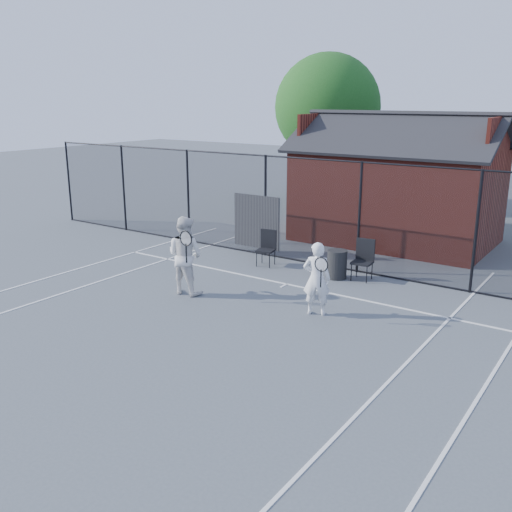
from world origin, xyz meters
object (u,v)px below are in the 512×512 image
Objects in this scene: player_front at (317,279)px; chair_right at (362,261)px; chair_left at (266,249)px; clubhouse at (397,192)px; player_back at (185,255)px; waste_bin at (337,264)px.

player_front is 1.57× the size of chair_right.
clubhouse is at bearing 58.01° from chair_left.
player_back is 2.51× the size of waste_bin.
chair_left is (-2.99, 2.51, -0.33)m from player_front.
chair_right is (3.09, 3.35, -0.43)m from player_back.
chair_left is at bearing 140.00° from player_front.
clubhouse is 8.26m from player_back.
chair_right is at bearing 20.52° from waste_bin.
player_front is at bearing 9.20° from player_back.
chair_right reaches higher than chair_left.
player_back is 3.09m from chair_left.
clubhouse is at bearing 96.22° from chair_right.
player_back is at bearing -170.80° from player_front.
chair_left is 0.94× the size of chair_right.
clubhouse is at bearing 93.56° from waste_bin.
waste_bin is at bearing -8.65° from chair_left.
player_front reaches higher than chair_right.
player_front is 2.16× the size of waste_bin.
chair_left is 2.19m from waste_bin.
clubhouse is 3.43× the size of player_back.
player_front is at bearing -72.76° from waste_bin.
waste_bin is at bearing -164.42° from chair_right.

